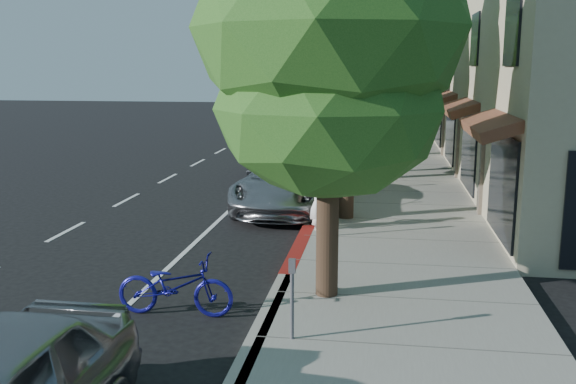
% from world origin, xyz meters
% --- Properties ---
extents(ground, '(120.00, 120.00, 0.00)m').
position_xyz_m(ground, '(0.00, 0.00, 0.00)').
color(ground, black).
rests_on(ground, ground).
extents(sidewalk, '(4.60, 56.00, 0.15)m').
position_xyz_m(sidewalk, '(2.30, 8.00, 0.07)').
color(sidewalk, gray).
rests_on(sidewalk, ground).
extents(curb, '(0.30, 56.00, 0.15)m').
position_xyz_m(curb, '(0.00, 8.00, 0.07)').
color(curb, '#9E998E').
rests_on(curb, ground).
extents(curb_red_segment, '(0.32, 4.00, 0.15)m').
position_xyz_m(curb_red_segment, '(0.00, 1.00, 0.07)').
color(curb_red_segment, maroon).
rests_on(curb_red_segment, ground).
extents(storefront_building, '(10.00, 36.00, 7.00)m').
position_xyz_m(storefront_building, '(9.60, 18.00, 3.50)').
color(storefront_building, '#BBB190').
rests_on(storefront_building, ground).
extents(street_tree_0, '(4.67, 4.67, 7.63)m').
position_xyz_m(street_tree_0, '(0.90, -2.00, 4.71)').
color(street_tree_0, black).
rests_on(street_tree_0, ground).
extents(street_tree_1, '(4.22, 4.22, 7.99)m').
position_xyz_m(street_tree_1, '(0.90, 4.00, 5.08)').
color(street_tree_1, black).
rests_on(street_tree_1, ground).
extents(street_tree_2, '(4.97, 4.97, 7.47)m').
position_xyz_m(street_tree_2, '(0.90, 10.00, 4.52)').
color(street_tree_2, black).
rests_on(street_tree_2, ground).
extents(street_tree_3, '(4.97, 4.97, 7.88)m').
position_xyz_m(street_tree_3, '(0.90, 16.00, 4.83)').
color(street_tree_3, black).
rests_on(street_tree_3, ground).
extents(street_tree_4, '(4.14, 4.14, 6.91)m').
position_xyz_m(street_tree_4, '(0.90, 22.00, 4.28)').
color(street_tree_4, black).
rests_on(street_tree_4, ground).
extents(street_tree_5, '(4.97, 4.97, 7.54)m').
position_xyz_m(street_tree_5, '(0.90, 28.00, 4.57)').
color(street_tree_5, black).
rests_on(street_tree_5, ground).
extents(cyclist, '(0.46, 0.63, 1.59)m').
position_xyz_m(cyclist, '(0.25, 2.69, 0.79)').
color(cyclist, white).
rests_on(cyclist, ground).
extents(bicycle, '(2.03, 0.74, 1.06)m').
position_xyz_m(bicycle, '(-1.61, -3.00, 0.53)').
color(bicycle, navy).
rests_on(bicycle, ground).
extents(silver_suv, '(2.80, 5.79, 1.59)m').
position_xyz_m(silver_suv, '(-0.92, 5.50, 0.79)').
color(silver_suv, '#9B9A9F').
rests_on(silver_suv, ground).
extents(dark_sedan, '(2.20, 5.14, 1.65)m').
position_xyz_m(dark_sedan, '(-2.20, 11.14, 0.82)').
color(dark_sedan, black).
rests_on(dark_sedan, ground).
extents(white_pickup, '(2.59, 5.47, 1.54)m').
position_xyz_m(white_pickup, '(-0.68, 17.65, 0.77)').
color(white_pickup, silver).
rests_on(white_pickup, ground).
extents(dark_suv_far, '(2.39, 4.75, 1.55)m').
position_xyz_m(dark_suv_far, '(-2.20, 23.71, 0.78)').
color(dark_suv_far, black).
rests_on(dark_suv_far, ground).
extents(pedestrian, '(1.12, 0.97, 1.97)m').
position_xyz_m(pedestrian, '(2.17, 12.14, 1.13)').
color(pedestrian, black).
rests_on(pedestrian, sidewalk).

